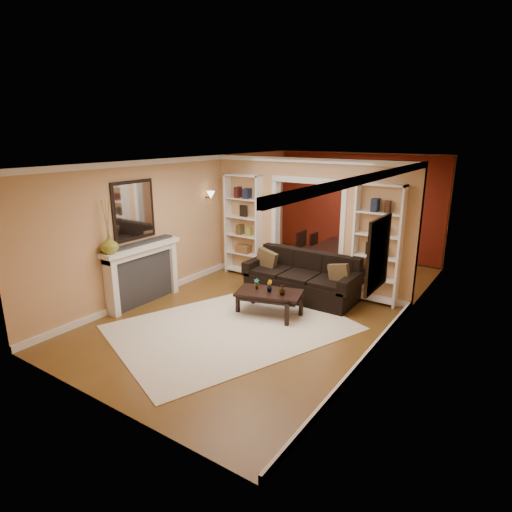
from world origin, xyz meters
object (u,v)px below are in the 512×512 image
Objects in this scene: bookshelf_right at (377,245)px; dining_table at (336,258)px; sofa at (301,276)px; bookshelf_left at (244,226)px; coffee_table at (269,303)px; fireplace at (144,274)px.

bookshelf_right is 2.28m from dining_table.
bookshelf_left reaches higher than sofa.
sofa is 1.37× the size of dining_table.
dining_table is (-0.18, 2.11, -0.15)m from sofa.
coffee_table is at bearing -94.11° from sofa.
sofa is 2.12m from dining_table.
bookshelf_left is at bearing 133.04° from dining_table.
sofa is at bearing -155.69° from bookshelf_right.
bookshelf_right is at bearing 34.80° from fireplace.
bookshelf_right reaches higher than coffee_table.
bookshelf_right reaches higher than dining_table.
bookshelf_left reaches higher than dining_table.
dining_table is at bearing 43.04° from bookshelf_left.
fireplace is at bearing -102.05° from bookshelf_left.
fireplace is (-2.36, -1.95, 0.14)m from sofa.
sofa is 0.98× the size of bookshelf_right.
bookshelf_left is 1.00× the size of bookshelf_right.
sofa is 1.96× the size of coffee_table.
coffee_table is 0.50× the size of bookshelf_left.
fireplace is at bearing -175.28° from coffee_table.
bookshelf_left is 3.10m from bookshelf_right.
coffee_table is 2.33m from bookshelf_right.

